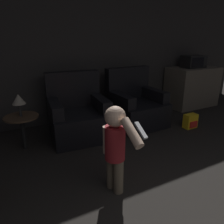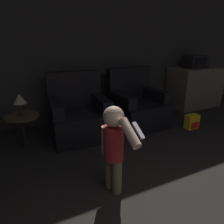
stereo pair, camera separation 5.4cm
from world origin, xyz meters
name	(u,v)px [view 2 (the right image)]	position (x,y,z in m)	size (l,w,h in m)	color
wall_back	(83,51)	(0.00, 4.50, 1.30)	(8.40, 0.05, 2.60)	#33302D
armchair_left	(79,116)	(-0.39, 3.74, 0.34)	(0.97, 0.94, 1.03)	black
armchair_right	(137,106)	(0.73, 3.74, 0.34)	(0.92, 0.89, 1.03)	black
person_toddler	(114,143)	(-0.51, 2.25, 0.56)	(0.21, 0.63, 0.94)	brown
toy_backpack	(192,122)	(1.49, 3.10, 0.13)	(0.24, 0.16, 0.25)	yellow
kitchen_counter	(194,87)	(2.53, 4.10, 0.45)	(1.14, 0.66, 0.90)	#665B4C
microwave	(196,62)	(2.48, 4.10, 1.03)	(0.51, 0.33, 0.27)	black
side_table	(23,121)	(-1.24, 3.68, 0.43)	(0.47, 0.47, 0.51)	black
lamp	(20,99)	(-1.24, 3.68, 0.75)	(0.18, 0.18, 0.32)	#262626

